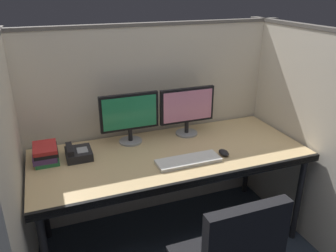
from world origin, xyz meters
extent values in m
cube|color=beige|center=(0.00, 0.74, 0.78)|extent=(2.20, 0.05, 1.55)
cube|color=#605B56|center=(0.00, 0.74, 1.56)|extent=(2.21, 0.06, 0.02)
cube|color=beige|center=(-0.99, 0.20, 0.78)|extent=(0.05, 1.40, 1.55)
cube|color=beige|center=(0.99, 0.20, 0.78)|extent=(0.05, 1.40, 1.55)
cube|color=#605B56|center=(0.99, 0.20, 1.56)|extent=(0.06, 1.41, 0.02)
cube|color=tan|center=(0.00, 0.30, 0.72)|extent=(1.90, 0.80, 0.04)
cube|color=black|center=(0.00, -0.09, 0.72)|extent=(1.90, 0.02, 0.05)
cylinder|color=black|center=(0.89, -0.04, 0.35)|extent=(0.04, 0.04, 0.70)
cylinder|color=black|center=(-0.89, 0.64, 0.35)|extent=(0.04, 0.04, 0.70)
cylinder|color=black|center=(0.89, 0.64, 0.35)|extent=(0.04, 0.04, 0.70)
cylinder|color=gray|center=(-0.22, 0.56, 0.75)|extent=(0.17, 0.17, 0.01)
cylinder|color=black|center=(-0.22, 0.56, 0.80)|extent=(0.03, 0.03, 0.09)
cube|color=black|center=(-0.22, 0.56, 0.98)|extent=(0.43, 0.03, 0.27)
cube|color=#268C59|center=(-0.22, 0.54, 0.98)|extent=(0.39, 0.01, 0.23)
cylinder|color=gray|center=(0.23, 0.55, 0.75)|extent=(0.17, 0.17, 0.01)
cylinder|color=black|center=(0.23, 0.55, 0.80)|extent=(0.03, 0.03, 0.09)
cube|color=black|center=(0.23, 0.55, 0.98)|extent=(0.43, 0.03, 0.27)
cube|color=pink|center=(0.23, 0.53, 0.98)|extent=(0.39, 0.01, 0.23)
cube|color=silver|center=(0.06, 0.13, 0.75)|extent=(0.43, 0.15, 0.02)
ellipsoid|color=black|center=(0.33, 0.13, 0.76)|extent=(0.06, 0.10, 0.03)
cylinder|color=#59595B|center=(0.33, 0.15, 0.77)|extent=(0.01, 0.01, 0.01)
cube|color=black|center=(-0.61, 0.45, 0.77)|extent=(0.17, 0.19, 0.06)
cube|color=black|center=(-0.66, 0.45, 0.81)|extent=(0.04, 0.17, 0.03)
cube|color=gray|center=(-0.58, 0.44, 0.80)|extent=(0.07, 0.09, 0.00)
cube|color=#26723F|center=(-0.81, 0.47, 0.75)|extent=(0.15, 0.21, 0.03)
cube|color=#4C3366|center=(-0.83, 0.47, 0.78)|extent=(0.15, 0.21, 0.04)
cube|color=black|center=(-0.81, 0.47, 0.81)|extent=(0.15, 0.21, 0.02)
cube|color=#B22626|center=(-0.82, 0.47, 0.84)|extent=(0.15, 0.21, 0.02)
camera|label=1|loc=(-0.76, -1.67, 1.82)|focal=36.17mm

